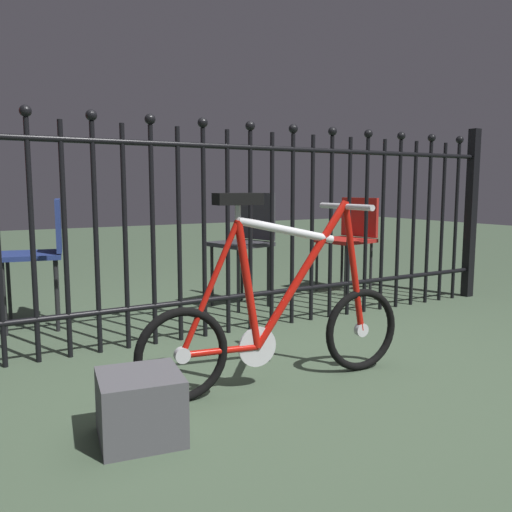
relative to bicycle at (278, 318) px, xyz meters
The scene contains 7 objects.
ground_plane 0.35m from the bicycle, 28.79° to the left, with size 20.00×20.00×0.00m, color #40533D.
iron_fence 0.97m from the bicycle, 84.24° to the left, with size 4.63×0.07×1.35m.
bicycle is the anchor object (origin of this frame).
chair_navy 1.79m from the bicycle, 114.66° to the left, with size 0.44×0.43×0.82m.
chair_red 2.37m from the bicycle, 42.10° to the left, with size 0.47×0.47×0.80m.
chair_charcoal 1.69m from the bicycle, 65.34° to the left, with size 0.45×0.45×0.85m.
display_crate 0.75m from the bicycle, 164.98° to the right, with size 0.29×0.29×0.24m, color #4C4C51.
Camera 1 is at (-1.40, -2.03, 0.89)m, focal length 37.35 mm.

